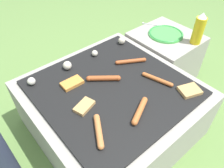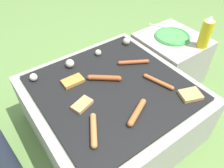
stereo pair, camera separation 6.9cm
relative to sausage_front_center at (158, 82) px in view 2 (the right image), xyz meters
The scene contains 15 objects.
ground_plane 0.47m from the sausage_front_center, 150.06° to the left, with size 14.00×14.00×0.00m, color #608442.
grill 0.34m from the sausage_front_center, 150.06° to the left, with size 0.90×0.90×0.38m.
side_ledge 0.57m from the sausage_front_center, 32.83° to the left, with size 0.44×0.47×0.38m.
sausage_mid_right 0.48m from the sausage_front_center, behind, with size 0.11×0.17×0.03m.
sausage_mid_left 0.27m from the sausage_front_center, 157.82° to the right, with size 0.17×0.10×0.03m.
sausage_front_center is the anchor object (origin of this frame).
sausage_back_center 0.31m from the sausage_front_center, 138.74° to the left, with size 0.16×0.14×0.03m.
sausage_front_left 0.23m from the sausage_front_center, 88.96° to the left, with size 0.18×0.12×0.03m.
bread_slice_left 0.45m from the sausage_front_center, 166.45° to the left, with size 0.12×0.09×0.02m.
bread_slice_center 0.49m from the sausage_front_center, 143.07° to the left, with size 0.12×0.08×0.02m.
bread_slice_right 0.19m from the sausage_front_center, 68.75° to the right, with size 0.14×0.12×0.02m.
mushroom_row 0.49m from the sausage_front_center, 117.41° to the left, with size 0.73×0.06×0.05m.
plate_colorful 0.54m from the sausage_front_center, 34.14° to the left, with size 0.26×0.26×0.02m.
condiment_bottle 0.54m from the sausage_front_center, 10.53° to the left, with size 0.07×0.07×0.23m.
fork_utensil 0.68m from the sausage_front_center, 43.53° to the left, with size 0.12×0.19×0.01m.
Camera 2 is at (-0.53, -0.73, 1.23)m, focal length 35.00 mm.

